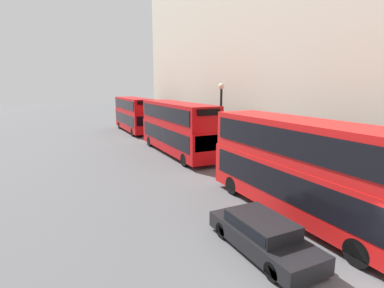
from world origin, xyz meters
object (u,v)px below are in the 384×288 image
object	(u,v)px
bus_leading	(302,165)
bus_second_in_queue	(177,126)
car_dark_sedan	(262,233)
bus_third_in_queue	(134,113)

from	to	relation	value
bus_leading	bus_second_in_queue	size ratio (longest dim) A/B	0.94
car_dark_sedan	bus_second_in_queue	bearing A→B (deg)	77.88
bus_second_in_queue	car_dark_sedan	world-z (taller)	bus_second_in_queue
bus_leading	car_dark_sedan	xyz separation A→B (m)	(-3.40, -1.58, -1.78)
bus_third_in_queue	car_dark_sedan	size ratio (longest dim) A/B	2.16
bus_second_in_queue	car_dark_sedan	size ratio (longest dim) A/B	2.45
bus_leading	car_dark_sedan	world-z (taller)	bus_leading
bus_leading	bus_third_in_queue	xyz separation A→B (m)	(0.00, 28.26, -0.07)
bus_second_in_queue	bus_third_in_queue	xyz separation A→B (m)	(-0.00, 14.00, -0.08)
bus_third_in_queue	car_dark_sedan	world-z (taller)	bus_third_in_queue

